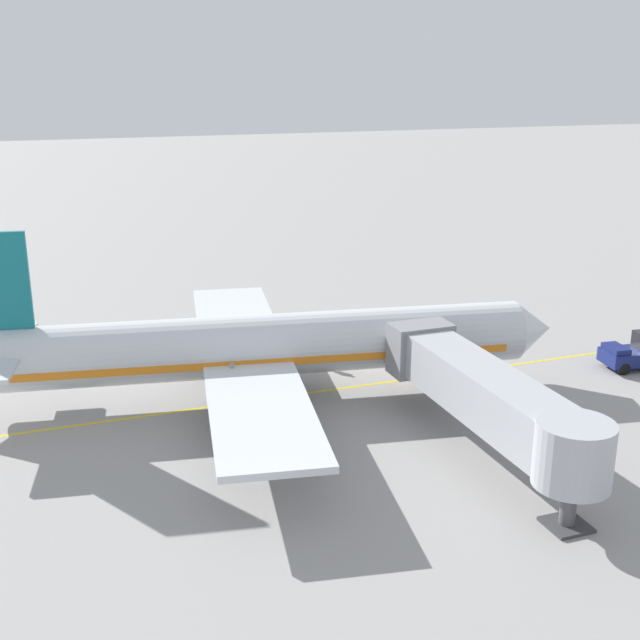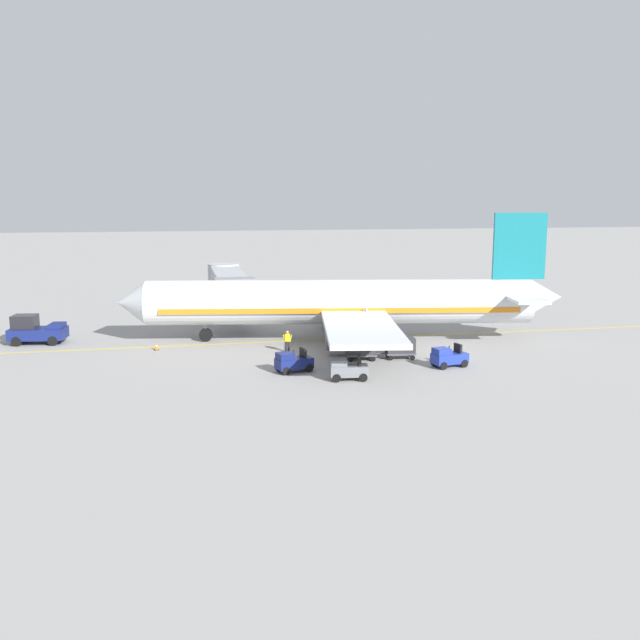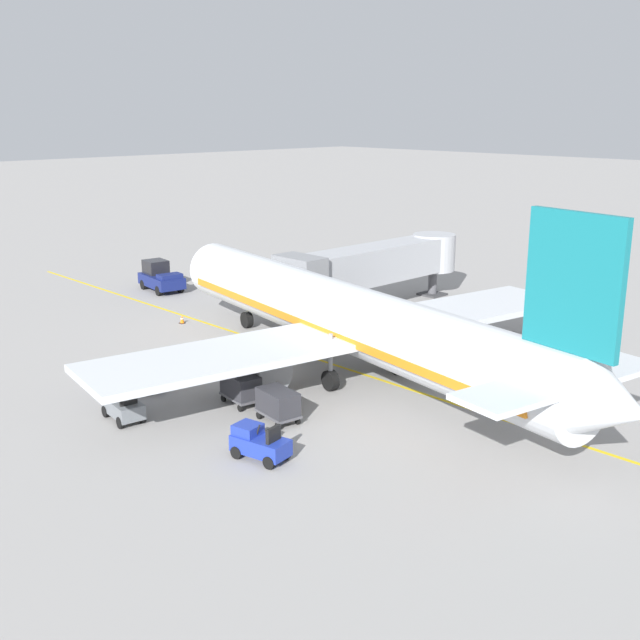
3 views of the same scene
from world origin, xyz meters
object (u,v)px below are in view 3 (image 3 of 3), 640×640
(baggage_cart_front, at_px, (241,386))
(safety_cone_nose_left, at_px, (182,319))
(jet_bridge, at_px, (375,264))
(baggage_tug_spare, at_px, (122,405))
(pushback_tractor, at_px, (161,277))
(baggage_tug_trailing, at_px, (259,443))
(baggage_cart_second_in_train, at_px, (278,403))
(baggage_tug_lead, at_px, (138,376))
(parked_airliner, at_px, (347,319))
(ground_crew_wing_walker, at_px, (239,350))

(baggage_cart_front, xyz_separation_m, safety_cone_nose_left, (6.54, 14.95, -0.66))
(jet_bridge, height_order, baggage_tug_spare, jet_bridge)
(pushback_tractor, bearing_deg, baggage_tug_trailing, -115.54)
(baggage_cart_second_in_train, bearing_deg, baggage_tug_lead, 105.75)
(parked_airliner, height_order, baggage_cart_second_in_train, parked_airliner)
(baggage_cart_front, relative_size, baggage_cart_second_in_train, 1.00)
(ground_crew_wing_walker, bearing_deg, baggage_cart_second_in_train, -115.90)
(baggage_tug_spare, bearing_deg, parked_airliner, -12.17)
(jet_bridge, bearing_deg, baggage_cart_second_in_train, -149.49)
(baggage_tug_spare, relative_size, safety_cone_nose_left, 4.44)
(parked_airliner, bearing_deg, baggage_cart_front, 177.25)
(baggage_tug_trailing, bearing_deg, ground_crew_wing_walker, 55.87)
(baggage_tug_lead, height_order, safety_cone_nose_left, baggage_tug_lead)
(baggage_tug_lead, distance_m, safety_cone_nose_left, 13.09)
(baggage_cart_second_in_train, xyz_separation_m, ground_crew_wing_walker, (3.85, 7.92, 0.00))
(baggage_tug_spare, height_order, safety_cone_nose_left, baggage_tug_spare)
(parked_airliner, height_order, jet_bridge, parked_airliner)
(pushback_tractor, relative_size, ground_crew_wing_walker, 2.74)
(jet_bridge, bearing_deg, ground_crew_wing_walker, -167.65)
(baggage_cart_second_in_train, bearing_deg, baggage_tug_trailing, -142.09)
(ground_crew_wing_walker, bearing_deg, baggage_tug_trailing, -124.13)
(pushback_tractor, relative_size, baggage_tug_lead, 1.69)
(pushback_tractor, bearing_deg, baggage_tug_lead, -125.41)
(pushback_tractor, distance_m, baggage_tug_lead, 23.50)
(baggage_tug_spare, relative_size, baggage_cart_front, 0.88)
(safety_cone_nose_left, bearing_deg, baggage_tug_spare, -133.28)
(baggage_tug_lead, relative_size, baggage_tug_trailing, 1.02)
(jet_bridge, relative_size, baggage_tug_spare, 6.47)
(baggage_tug_lead, bearing_deg, parked_airliner, -31.07)
(jet_bridge, bearing_deg, safety_cone_nose_left, 151.74)
(baggage_tug_spare, xyz_separation_m, ground_crew_wing_walker, (9.02, 2.56, 0.24))
(pushback_tractor, distance_m, ground_crew_wing_walker, 21.09)
(baggage_cart_front, bearing_deg, jet_bridge, 23.52)
(ground_crew_wing_walker, height_order, safety_cone_nose_left, ground_crew_wing_walker)
(baggage_cart_front, bearing_deg, ground_crew_wing_walker, 52.99)
(ground_crew_wing_walker, bearing_deg, jet_bridge, 12.35)
(baggage_tug_spare, bearing_deg, baggage_tug_lead, 48.91)
(baggage_cart_second_in_train, bearing_deg, baggage_cart_front, 87.35)
(jet_bridge, xyz_separation_m, baggage_cart_front, (-18.98, -8.26, -2.51))
(pushback_tractor, height_order, ground_crew_wing_walker, pushback_tractor)
(baggage_tug_lead, bearing_deg, baggage_cart_second_in_train, -74.25)
(baggage_tug_trailing, bearing_deg, jet_bridge, 31.66)
(baggage_cart_front, bearing_deg, baggage_tug_spare, 156.11)
(baggage_cart_front, height_order, ground_crew_wing_walker, ground_crew_wing_walker)
(parked_airliner, height_order, pushback_tractor, parked_airliner)
(baggage_tug_spare, height_order, baggage_cart_second_in_train, baggage_tug_spare)
(parked_airliner, relative_size, safety_cone_nose_left, 63.13)
(baggage_cart_second_in_train, distance_m, ground_crew_wing_walker, 8.80)
(parked_airliner, distance_m, baggage_cart_front, 7.56)
(jet_bridge, relative_size, ground_crew_wing_walker, 10.04)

